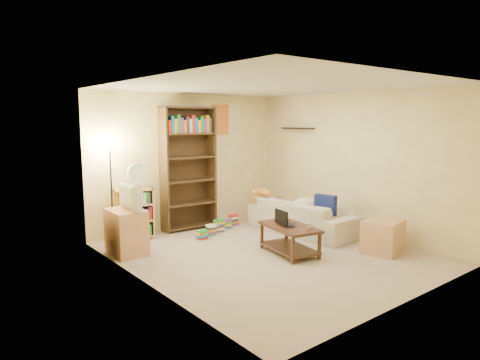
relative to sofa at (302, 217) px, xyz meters
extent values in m
plane|color=#BFAA8F|center=(-1.29, -0.54, -0.29)|extent=(4.50, 4.50, 0.00)
cube|color=#FDEEAB|center=(-1.29, 1.71, 0.96)|extent=(4.00, 0.04, 2.50)
cube|color=#FDEEAB|center=(-1.29, -2.79, 0.96)|extent=(4.00, 0.04, 2.50)
cube|color=#FDEEAB|center=(-3.29, -0.54, 0.96)|extent=(0.04, 4.50, 2.50)
cube|color=#FDEEAB|center=(0.71, -0.54, 0.96)|extent=(0.04, 4.50, 2.50)
cube|color=silver|center=(-1.29, -0.54, 2.21)|extent=(4.00, 4.50, 0.04)
cube|color=red|center=(-0.57, 1.70, 1.73)|extent=(0.40, 0.02, 0.58)
cube|color=black|center=(0.63, 0.76, 1.56)|extent=(0.12, 0.80, 0.03)
imported|color=#B9B39A|center=(0.00, 0.00, 0.00)|extent=(2.10, 0.99, 0.59)
cube|color=navy|center=(0.12, -0.43, 0.27)|extent=(0.17, 0.40, 0.35)
ellipsoid|color=silver|center=(0.14, 0.06, 0.21)|extent=(0.54, 0.39, 0.23)
ellipsoid|color=orange|center=(-0.26, 0.76, 0.37)|extent=(0.38, 0.18, 0.15)
sphere|color=orange|center=(-0.48, 0.75, 0.39)|extent=(0.13, 0.13, 0.13)
cube|color=#3F2518|center=(-1.05, -0.73, 0.12)|extent=(0.72, 1.07, 0.04)
cube|color=#3F2518|center=(-1.05, -0.73, -0.21)|extent=(0.69, 1.01, 0.03)
cube|color=#3F2518|center=(-1.36, -1.11, -0.08)|extent=(0.04, 0.04, 0.44)
cube|color=#3F2518|center=(-0.90, -1.20, -0.08)|extent=(0.04, 0.04, 0.44)
cube|color=#3F2518|center=(-1.19, -0.26, -0.08)|extent=(0.04, 0.04, 0.44)
cube|color=#3F2518|center=(-0.74, -0.35, -0.08)|extent=(0.04, 0.04, 0.44)
imported|color=black|center=(-1.01, -0.68, 0.16)|extent=(0.46, 0.38, 0.03)
cube|color=white|center=(-1.15, -0.65, 0.27)|extent=(0.08, 0.32, 0.22)
imported|color=silver|center=(-0.96, -1.04, 0.19)|extent=(0.11, 0.11, 0.09)
cube|color=black|center=(-0.88, -0.43, 0.15)|extent=(0.07, 0.18, 0.02)
cube|color=tan|center=(-2.99, 0.78, 0.05)|extent=(0.46, 0.65, 0.68)
imported|color=black|center=(-2.99, 0.78, 0.61)|extent=(0.76, 0.12, 0.43)
cube|color=#44311A|center=(-1.43, 1.51, 0.83)|extent=(1.03, 0.40, 2.25)
cube|color=tan|center=(-2.53, 1.51, 0.14)|extent=(0.72, 0.46, 0.86)
cylinder|color=white|center=(-2.48, 1.49, 0.59)|extent=(0.17, 0.17, 0.04)
cylinder|color=white|center=(-2.48, 1.49, 0.69)|extent=(0.02, 0.02, 0.17)
cylinder|color=white|center=(-2.48, 1.46, 0.85)|extent=(0.31, 0.06, 0.31)
cylinder|color=black|center=(-2.91, 1.50, -0.28)|extent=(0.24, 0.24, 0.03)
cylinder|color=black|center=(-2.91, 1.50, 0.47)|extent=(0.03, 0.03, 1.53)
cone|color=#FFF5C6|center=(-2.91, 1.50, 1.27)|extent=(0.27, 0.27, 0.12)
cube|color=tan|center=(0.08, 1.03, -0.04)|extent=(0.59, 0.59, 0.51)
cube|color=tan|center=(0.14, -1.56, -0.05)|extent=(0.70, 0.62, 0.50)
cube|color=red|center=(-1.65, 0.76, -0.22)|extent=(0.18, 0.14, 0.16)
cube|color=#1966B2|center=(-1.39, 0.87, -0.20)|extent=(0.18, 0.14, 0.19)
cube|color=gold|center=(-1.13, 0.99, -0.18)|extent=(0.18, 0.14, 0.22)
cube|color=#268C33|center=(-0.87, 1.10, -0.21)|extent=(0.18, 0.14, 0.17)
cube|color=#7F338C|center=(-0.61, 1.22, -0.19)|extent=(0.18, 0.14, 0.21)
camera|label=1|loc=(-5.54, -5.18, 1.72)|focal=32.00mm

